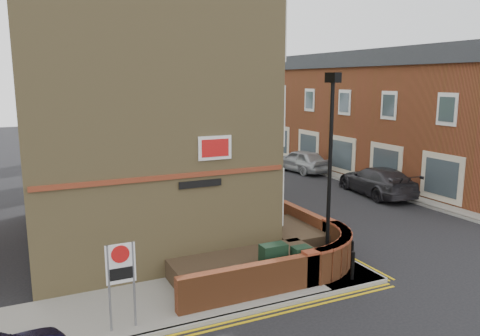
% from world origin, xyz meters
% --- Properties ---
extents(ground, '(120.00, 120.00, 0.00)m').
position_xyz_m(ground, '(0.00, 0.00, 0.00)').
color(ground, black).
rests_on(ground, ground).
extents(pavement_corner, '(13.00, 3.00, 0.12)m').
position_xyz_m(pavement_corner, '(-3.50, 1.50, 0.06)').
color(pavement_corner, gray).
rests_on(pavement_corner, ground).
extents(pavement_main, '(2.00, 32.00, 0.12)m').
position_xyz_m(pavement_main, '(2.00, 16.00, 0.06)').
color(pavement_main, gray).
rests_on(pavement_main, ground).
extents(pavement_far, '(4.00, 40.00, 0.12)m').
position_xyz_m(pavement_far, '(13.00, 13.00, 0.06)').
color(pavement_far, gray).
rests_on(pavement_far, ground).
extents(kerb_side, '(13.00, 0.15, 0.12)m').
position_xyz_m(kerb_side, '(-3.50, 0.00, 0.06)').
color(kerb_side, gray).
rests_on(kerb_side, ground).
extents(kerb_main_near, '(0.15, 32.00, 0.12)m').
position_xyz_m(kerb_main_near, '(3.00, 16.00, 0.06)').
color(kerb_main_near, gray).
rests_on(kerb_main_near, ground).
extents(kerb_main_far, '(0.15, 40.00, 0.12)m').
position_xyz_m(kerb_main_far, '(11.00, 13.00, 0.06)').
color(kerb_main_far, gray).
rests_on(kerb_main_far, ground).
extents(yellow_lines_side, '(13.00, 0.28, 0.01)m').
position_xyz_m(yellow_lines_side, '(-3.50, -0.25, 0.01)').
color(yellow_lines_side, gold).
rests_on(yellow_lines_side, ground).
extents(yellow_lines_main, '(0.28, 32.00, 0.01)m').
position_xyz_m(yellow_lines_main, '(3.25, 16.00, 0.01)').
color(yellow_lines_main, gold).
rests_on(yellow_lines_main, ground).
extents(corner_building, '(8.95, 10.40, 13.60)m').
position_xyz_m(corner_building, '(-2.84, 8.00, 6.23)').
color(corner_building, '#957F4F').
rests_on(corner_building, ground).
extents(garden_wall, '(6.80, 6.00, 1.20)m').
position_xyz_m(garden_wall, '(0.00, 2.50, 0.00)').
color(garden_wall, brown).
rests_on(garden_wall, ground).
extents(lamppost, '(0.25, 0.50, 6.30)m').
position_xyz_m(lamppost, '(1.60, 1.20, 3.34)').
color(lamppost, black).
rests_on(lamppost, pavement_corner).
extents(utility_cabinet_large, '(0.80, 0.45, 1.20)m').
position_xyz_m(utility_cabinet_large, '(-0.30, 1.30, 0.72)').
color(utility_cabinet_large, black).
rests_on(utility_cabinet_large, pavement_corner).
extents(utility_cabinet_small, '(0.55, 0.40, 1.10)m').
position_xyz_m(utility_cabinet_small, '(0.50, 1.00, 0.67)').
color(utility_cabinet_small, black).
rests_on(utility_cabinet_small, pavement_corner).
extents(bollard_near, '(0.11, 0.11, 0.90)m').
position_xyz_m(bollard_near, '(2.00, 0.40, 0.57)').
color(bollard_near, black).
rests_on(bollard_near, pavement_corner).
extents(bollard_far, '(0.11, 0.11, 0.90)m').
position_xyz_m(bollard_far, '(2.60, 1.20, 0.57)').
color(bollard_far, black).
rests_on(bollard_far, pavement_corner).
extents(zone_sign, '(0.72, 0.07, 2.20)m').
position_xyz_m(zone_sign, '(-5.00, 0.50, 1.64)').
color(zone_sign, slate).
rests_on(zone_sign, pavement_corner).
extents(far_terrace, '(5.40, 30.40, 8.00)m').
position_xyz_m(far_terrace, '(14.50, 17.00, 4.04)').
color(far_terrace, brown).
rests_on(far_terrace, ground).
extents(far_terrace_cream, '(5.40, 12.40, 8.00)m').
position_xyz_m(far_terrace_cream, '(14.50, 38.00, 4.05)').
color(far_terrace_cream, beige).
rests_on(far_terrace_cream, ground).
extents(tree_near, '(3.64, 3.65, 6.70)m').
position_xyz_m(tree_near, '(2.00, 14.05, 4.70)').
color(tree_near, '#382B1E').
rests_on(tree_near, pavement_main).
extents(tree_mid, '(4.03, 4.03, 7.42)m').
position_xyz_m(tree_mid, '(2.00, 22.05, 5.20)').
color(tree_mid, '#382B1E').
rests_on(tree_mid, pavement_main).
extents(tree_far, '(3.81, 3.81, 7.00)m').
position_xyz_m(tree_far, '(2.00, 30.05, 4.91)').
color(tree_far, '#382B1E').
rests_on(tree_far, pavement_main).
extents(traffic_light_assembly, '(0.20, 0.16, 4.20)m').
position_xyz_m(traffic_light_assembly, '(2.40, 25.00, 2.78)').
color(traffic_light_assembly, black).
rests_on(traffic_light_assembly, pavement_main).
extents(silver_car_near, '(2.39, 4.72, 1.48)m').
position_xyz_m(silver_car_near, '(3.60, 12.59, 0.74)').
color(silver_car_near, '#BABEC2').
rests_on(silver_car_near, ground).
extents(red_car_main, '(2.42, 4.54, 1.21)m').
position_xyz_m(red_car_main, '(4.74, 19.08, 0.61)').
color(red_car_main, '#923B0F').
rests_on(red_car_main, ground).
extents(grey_car_far, '(2.86, 5.59, 1.55)m').
position_xyz_m(grey_car_far, '(10.50, 9.01, 0.78)').
color(grey_car_far, '#28272C').
rests_on(grey_car_far, ground).
extents(silver_car_far, '(2.57, 4.83, 1.56)m').
position_xyz_m(silver_car_far, '(10.28, 16.38, 0.78)').
color(silver_car_far, '#9A9DA1').
rests_on(silver_car_far, ground).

